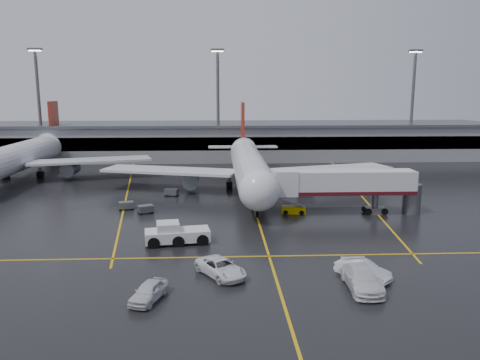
{
  "coord_description": "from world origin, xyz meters",
  "views": [
    {
      "loc": [
        -4.98,
        -66.89,
        16.36
      ],
      "look_at": [
        -2.0,
        -2.0,
        4.0
      ],
      "focal_mm": 35.4,
      "sensor_mm": 36.0,
      "label": 1
    }
  ],
  "objects": [
    {
      "name": "service_van_b",
      "position": [
        6.89,
        -30.15,
        0.9
      ],
      "size": [
        2.63,
        6.27,
        1.81
      ],
      "primitive_type": "imported",
      "rotation": [
        0.0,
        0.0,
        -0.02
      ],
      "color": "silver",
      "rests_on": "ground"
    },
    {
      "name": "baggage_cart_b",
      "position": [
        -17.89,
        -2.25,
        0.63
      ],
      "size": [
        2.24,
        1.71,
        1.12
      ],
      "color": "#595B60",
      "rests_on": "ground"
    },
    {
      "name": "terminal",
      "position": [
        0.0,
        47.93,
        4.32
      ],
      "size": [
        122.0,
        19.0,
        8.6
      ],
      "color": "gray",
      "rests_on": "ground"
    },
    {
      "name": "baggage_cart_a",
      "position": [
        -14.89,
        -4.45,
        0.63
      ],
      "size": [
        2.36,
        2.02,
        1.12
      ],
      "color": "#595B60",
      "rests_on": "ground"
    },
    {
      "name": "service_van_a",
      "position": [
        -4.86,
        -26.87,
        0.78
      ],
      "size": [
        5.19,
        6.09,
        1.55
      ],
      "primitive_type": "imported",
      "rotation": [
        0.0,
        0.0,
        0.57
      ],
      "color": "white",
      "rests_on": "ground"
    },
    {
      "name": "second_airliner",
      "position": [
        -42.0,
        21.7,
        4.21
      ],
      "size": [
        48.8,
        45.6,
        14.1
      ],
      "color": "silver",
      "rests_on": "ground"
    },
    {
      "name": "belt_loader",
      "position": [
        5.09,
        -5.38,
        0.5
      ],
      "size": [
        3.32,
        1.85,
        2.01
      ],
      "color": "#C5A400",
      "rests_on": "ground"
    },
    {
      "name": "service_van_c",
      "position": [
        7.64,
        -28.06,
        0.81
      ],
      "size": [
        4.67,
        4.72,
        1.62
      ],
      "primitive_type": "imported",
      "rotation": [
        0.0,
        0.0,
        0.78
      ],
      "color": "white",
      "rests_on": "ground"
    },
    {
      "name": "apron_line_left",
      "position": [
        -20.0,
        10.0,
        0.01
      ],
      "size": [
        9.99,
        69.35,
        0.02
      ],
      "primitive_type": "cube",
      "rotation": [
        0.0,
        0.0,
        0.14
      ],
      "color": "gold",
      "rests_on": "ground"
    },
    {
      "name": "apron_line_stop",
      "position": [
        0.0,
        -22.0,
        0.01
      ],
      "size": [
        60.0,
        0.25,
        0.02
      ],
      "primitive_type": "cube",
      "color": "gold",
      "rests_on": "ground"
    },
    {
      "name": "apron_line_right",
      "position": [
        18.0,
        10.0,
        0.01
      ],
      "size": [
        7.57,
        69.64,
        0.02
      ],
      "primitive_type": "cube",
      "rotation": [
        0.0,
        0.0,
        -0.1
      ],
      "color": "gold",
      "rests_on": "ground"
    },
    {
      "name": "apron_line_centre",
      "position": [
        0.0,
        0.0,
        0.01
      ],
      "size": [
        0.25,
        90.0,
        0.02
      ],
      "primitive_type": "cube",
      "color": "gold",
      "rests_on": "ground"
    },
    {
      "name": "light_mast_mid",
      "position": [
        -5.0,
        42.0,
        14.47
      ],
      "size": [
        3.0,
        1.2,
        25.45
      ],
      "color": "#595B60",
      "rests_on": "ground"
    },
    {
      "name": "baggage_cart_c",
      "position": [
        -12.45,
        6.15,
        0.63
      ],
      "size": [
        2.2,
        1.64,
        1.12
      ],
      "color": "#595B60",
      "rests_on": "ground"
    },
    {
      "name": "ground",
      "position": [
        0.0,
        0.0,
        0.0
      ],
      "size": [
        220.0,
        220.0,
        0.0
      ],
      "primitive_type": "plane",
      "color": "black",
      "rests_on": "ground"
    },
    {
      "name": "light_mast_left",
      "position": [
        -45.0,
        42.0,
        14.47
      ],
      "size": [
        3.0,
        1.2,
        25.45
      ],
      "color": "#595B60",
      "rests_on": "ground"
    },
    {
      "name": "main_airliner",
      "position": [
        0.0,
        9.7,
        4.21
      ],
      "size": [
        48.8,
        45.6,
        14.1
      ],
      "color": "silver",
      "rests_on": "ground"
    },
    {
      "name": "pushback_tractor",
      "position": [
        -9.71,
        -17.39,
        0.98
      ],
      "size": [
        7.26,
        3.91,
        2.47
      ],
      "color": "silver",
      "rests_on": "ground"
    },
    {
      "name": "service_van_d",
      "position": [
        -10.58,
        -31.61,
        0.75
      ],
      "size": [
        3.11,
        4.73,
        1.5
      ],
      "primitive_type": "imported",
      "rotation": [
        0.0,
        0.0,
        -0.34
      ],
      "color": "silver",
      "rests_on": "ground"
    },
    {
      "name": "jet_bridge",
      "position": [
        11.87,
        -6.0,
        3.93
      ],
      "size": [
        19.9,
        3.4,
        6.05
      ],
      "color": "silver",
      "rests_on": "ground"
    },
    {
      "name": "light_mast_right",
      "position": [
        40.0,
        42.0,
        14.47
      ],
      "size": [
        3.0,
        1.2,
        25.45
      ],
      "color": "#595B60",
      "rests_on": "ground"
    }
  ]
}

